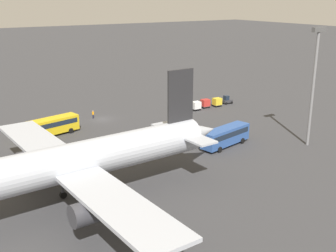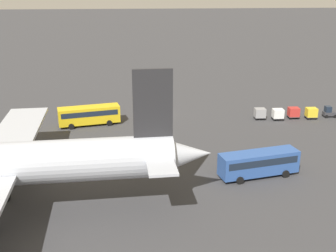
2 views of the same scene
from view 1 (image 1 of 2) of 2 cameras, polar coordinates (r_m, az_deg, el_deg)
name	(u,v)px [view 1 (image 1 of 2)]	position (r m, az deg, el deg)	size (l,w,h in m)	color
ground_plane	(102,119)	(92.31, -8.95, 0.91)	(600.00, 600.00, 0.00)	#38383A
airplane	(58,166)	(52.52, -14.71, -5.27)	(50.87, 44.05, 15.86)	#B2B7C1
shuttle_bus_near	(51,125)	(83.13, -15.52, 0.10)	(10.99, 5.00, 3.36)	gold
shuttle_bus_far	(225,135)	(75.06, 7.79, -1.24)	(10.92, 4.92, 3.38)	#2D5199
baggage_tug	(227,100)	(105.37, 7.99, 3.51)	(2.42, 1.66, 2.10)	#333338
worker_person	(93,114)	(93.12, -10.11, 1.55)	(0.38, 0.38, 1.74)	#1E1E2D
cargo_cart_yellow	(217,102)	(102.33, 6.67, 3.30)	(2.01, 1.69, 2.06)	#38383D
cargo_cart_red	(205,103)	(100.77, 5.08, 3.13)	(2.01, 1.69, 2.06)	#38383D
cargo_cart_white	(196,105)	(98.39, 3.84, 2.81)	(2.01, 1.69, 2.06)	#38383D
cargo_cart_grey	(183,107)	(97.09, 2.09, 2.65)	(2.01, 1.69, 2.06)	#38383D
light_pole	(314,76)	(76.53, 19.19, 6.36)	(2.80, 0.70, 20.65)	slate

